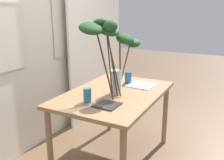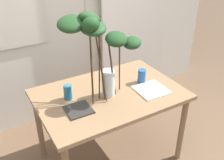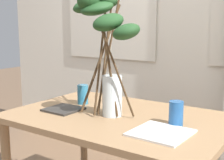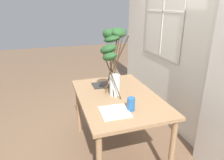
{
  "view_description": "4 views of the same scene",
  "coord_description": "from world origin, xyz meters",
  "px_view_note": "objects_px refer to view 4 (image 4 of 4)",
  "views": [
    {
      "loc": [
        -2.18,
        -1.11,
        1.59
      ],
      "look_at": [
        0.0,
        0.03,
        0.88
      ],
      "focal_mm": 41.16,
      "sensor_mm": 36.0,
      "label": 1
    },
    {
      "loc": [
        -0.98,
        -1.72,
        2.01
      ],
      "look_at": [
        0.01,
        -0.03,
        0.9
      ],
      "focal_mm": 42.02,
      "sensor_mm": 36.0,
      "label": 2
    },
    {
      "loc": [
        0.97,
        -1.5,
        1.28
      ],
      "look_at": [
        -0.06,
        0.01,
        0.96
      ],
      "focal_mm": 50.02,
      "sensor_mm": 36.0,
      "label": 3
    },
    {
      "loc": [
        1.96,
        -0.7,
        1.73
      ],
      "look_at": [
        0.0,
        -0.07,
        0.96
      ],
      "focal_mm": 32.52,
      "sensor_mm": 36.0,
      "label": 4
    }
  ],
  "objects_px": {
    "vase_with_branches": "(114,49)",
    "plate_square_right": "(115,112)",
    "drinking_glass_blue_left": "(116,79)",
    "plate_square_left": "(101,85)",
    "dining_table": "(118,103)",
    "drinking_glass_blue_right": "(131,104)"
  },
  "relations": [
    {
      "from": "plate_square_left",
      "to": "plate_square_right",
      "type": "xyz_separation_m",
      "value": [
        0.69,
        -0.05,
        -0.0
      ]
    },
    {
      "from": "drinking_glass_blue_left",
      "to": "plate_square_left",
      "type": "relative_size",
      "value": 0.64
    },
    {
      "from": "dining_table",
      "to": "vase_with_branches",
      "type": "bearing_deg",
      "value": -173.88
    },
    {
      "from": "vase_with_branches",
      "to": "drinking_glass_blue_left",
      "type": "distance_m",
      "value": 0.52
    },
    {
      "from": "drinking_glass_blue_left",
      "to": "plate_square_left",
      "type": "bearing_deg",
      "value": -88.3
    },
    {
      "from": "dining_table",
      "to": "drinking_glass_blue_right",
      "type": "relative_size",
      "value": 9.74
    },
    {
      "from": "dining_table",
      "to": "plate_square_right",
      "type": "height_order",
      "value": "plate_square_right"
    },
    {
      "from": "drinking_glass_blue_left",
      "to": "plate_square_left",
      "type": "distance_m",
      "value": 0.21
    },
    {
      "from": "dining_table",
      "to": "drinking_glass_blue_right",
      "type": "distance_m",
      "value": 0.39
    },
    {
      "from": "plate_square_right",
      "to": "vase_with_branches",
      "type": "bearing_deg",
      "value": 162.83
    },
    {
      "from": "vase_with_branches",
      "to": "plate_square_right",
      "type": "xyz_separation_m",
      "value": [
        0.46,
        -0.14,
        -0.5
      ]
    },
    {
      "from": "vase_with_branches",
      "to": "drinking_glass_blue_left",
      "type": "xyz_separation_m",
      "value": [
        -0.24,
        0.11,
        -0.44
      ]
    },
    {
      "from": "plate_square_left",
      "to": "vase_with_branches",
      "type": "bearing_deg",
      "value": 21.35
    },
    {
      "from": "vase_with_branches",
      "to": "plate_square_left",
      "type": "distance_m",
      "value": 0.56
    },
    {
      "from": "vase_with_branches",
      "to": "plate_square_right",
      "type": "distance_m",
      "value": 0.69
    },
    {
      "from": "plate_square_left",
      "to": "plate_square_right",
      "type": "distance_m",
      "value": 0.7
    },
    {
      "from": "dining_table",
      "to": "vase_with_branches",
      "type": "relative_size",
      "value": 1.68
    },
    {
      "from": "drinking_glass_blue_left",
      "to": "plate_square_right",
      "type": "distance_m",
      "value": 0.74
    },
    {
      "from": "dining_table",
      "to": "drinking_glass_blue_right",
      "type": "xyz_separation_m",
      "value": [
        0.36,
        0.01,
        0.15
      ]
    },
    {
      "from": "dining_table",
      "to": "vase_with_branches",
      "type": "height_order",
      "value": "vase_with_branches"
    },
    {
      "from": "dining_table",
      "to": "drinking_glass_blue_left",
      "type": "xyz_separation_m",
      "value": [
        -0.35,
        0.09,
        0.15
      ]
    },
    {
      "from": "drinking_glass_blue_left",
      "to": "plate_square_right",
      "type": "relative_size",
      "value": 0.49
    }
  ]
}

